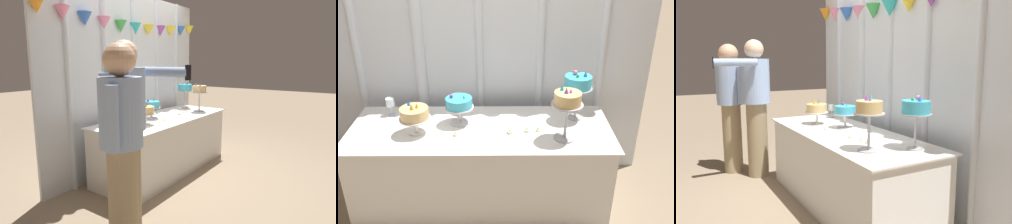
{
  "view_description": "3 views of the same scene",
  "coord_description": "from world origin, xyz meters",
  "views": [
    {
      "loc": [
        -3.09,
        -2.11,
        1.5
      ],
      "look_at": [
        0.09,
        0.11,
        0.8
      ],
      "focal_mm": 30.54,
      "sensor_mm": 36.0,
      "label": 1
    },
    {
      "loc": [
        0.19,
        -2.56,
        2.24
      ],
      "look_at": [
        0.21,
        0.19,
        0.85
      ],
      "focal_mm": 39.94,
      "sensor_mm": 36.0,
      "label": 2
    },
    {
      "loc": [
        2.77,
        -1.44,
        1.45
      ],
      "look_at": [
        -0.03,
        0.1,
        0.94
      ],
      "focal_mm": 36.07,
      "sensor_mm": 36.0,
      "label": 3
    }
  ],
  "objects": [
    {
      "name": "tealight_far_right",
      "position": [
        0.47,
        0.05,
        0.76
      ],
      "size": [
        0.04,
        0.04,
        0.03
      ],
      "color": "beige",
      "rests_on": "cake_table"
    },
    {
      "name": "cake_table",
      "position": [
        0.0,
        0.1,
        0.37
      ],
      "size": [
        2.14,
        0.81,
        0.75
      ],
      "color": "white",
      "rests_on": "ground_plane"
    },
    {
      "name": "tealight_near_left",
      "position": [
        0.24,
        0.02,
        0.76
      ],
      "size": [
        0.05,
        0.05,
        0.04
      ],
      "color": "beige",
      "rests_on": "cake_table"
    },
    {
      "name": "tealight_far_left",
      "position": [
        -0.19,
        -0.02,
        0.76
      ],
      "size": [
        0.04,
        0.04,
        0.04
      ],
      "color": "beige",
      "rests_on": "cake_table"
    },
    {
      "name": "cake_display_leftmost",
      "position": [
        -0.5,
        0.02,
        0.91
      ],
      "size": [
        0.25,
        0.25,
        0.27
      ],
      "color": "silver",
      "rests_on": "cake_table"
    },
    {
      "name": "draped_curtain",
      "position": [
        -0.03,
        0.64,
        1.29
      ],
      "size": [
        3.04,
        0.17,
        2.42
      ],
      "color": "silver",
      "rests_on": "ground_plane"
    },
    {
      "name": "tealight_near_right",
      "position": [
        0.38,
        0.04,
        0.76
      ],
      "size": [
        0.05,
        0.05,
        0.03
      ],
      "color": "beige",
      "rests_on": "cake_table"
    },
    {
      "name": "cake_display_rightmost",
      "position": [
        0.8,
        0.27,
        1.07
      ],
      "size": [
        0.24,
        0.24,
        0.43
      ],
      "color": "#B2B2B7",
      "rests_on": "cake_table"
    },
    {
      "name": "ground_plane",
      "position": [
        0.0,
        0.0,
        0.0
      ],
      "size": [
        24.0,
        24.0,
        0.0
      ],
      "primitive_type": "plane",
      "color": "gray"
    },
    {
      "name": "cake_display_midleft",
      "position": [
        -0.17,
        0.19,
        0.92
      ],
      "size": [
        0.24,
        0.24,
        0.26
      ],
      "color": "silver",
      "rests_on": "cake_table"
    },
    {
      "name": "wine_glass",
      "position": [
        -0.79,
        0.34,
        0.87
      ],
      "size": [
        0.07,
        0.07,
        0.16
      ],
      "color": "silver",
      "rests_on": "cake_table"
    },
    {
      "name": "cake_display_midright",
      "position": [
        0.66,
        -0.07,
        1.06
      ],
      "size": [
        0.24,
        0.24,
        0.44
      ],
      "color": "#B2B2B7",
      "rests_on": "cake_table"
    }
  ]
}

